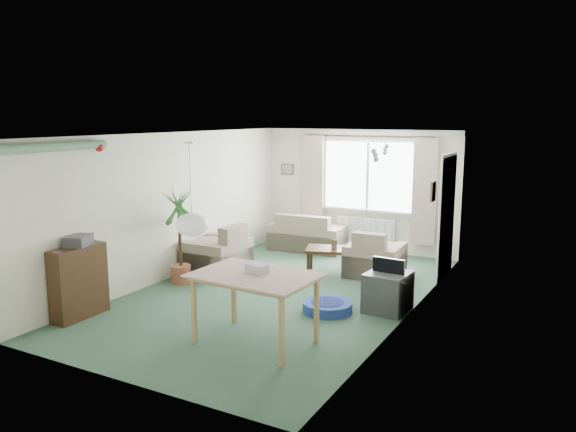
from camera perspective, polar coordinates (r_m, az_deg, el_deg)
The scene contains 25 objects.
ground at distance 8.61m, azimuth -0.96°, elevation -7.86°, with size 6.50×6.50×0.00m, color #32533E.
window at distance 11.11m, azimuth 8.15°, elevation 4.06°, with size 1.80×0.03×1.30m, color white.
curtain_rod at distance 10.98m, azimuth 8.10°, elevation 8.02°, with size 2.60×0.03×0.03m, color black.
curtain_left at distance 11.49m, azimuth 2.55°, elevation 3.20°, with size 0.45×0.08×2.00m, color beige.
curtain_right at distance 10.70m, azimuth 13.72°, elevation 2.39°, with size 0.45×0.08×2.00m, color beige.
radiator at distance 11.24m, azimuth 7.94°, elevation -1.54°, with size 1.20×0.10×0.55m, color white.
doorway at distance 9.70m, azimuth 15.86°, elevation -0.11°, with size 0.03×0.95×2.00m, color black.
pendant_lamp at distance 6.27m, azimuth -9.74°, elevation -0.91°, with size 0.36×0.36×0.36m, color white.
tinsel_garland at distance 7.67m, azimuth -22.59°, elevation 6.50°, with size 1.60×1.60×0.12m, color #196626.
bauble_cluster_a at distance 8.49m, azimuth 9.76°, elevation 7.01°, with size 0.20×0.20×0.20m, color silver.
bauble_cluster_b at distance 7.26m, azimuth 8.94°, elevation 6.51°, with size 0.20×0.20×0.20m, color silver.
wall_picture_back at distance 11.84m, azimuth -0.06°, elevation 4.78°, with size 0.28×0.03×0.22m, color brown.
wall_picture_right at distance 8.65m, azimuth 14.54°, elevation 2.43°, with size 0.03×0.24×0.30m, color brown.
sofa at distance 11.26m, azimuth 2.04°, elevation -1.57°, with size 1.49×0.79×0.74m, color beige.
armchair_corner at distance 9.55m, azimuth 8.85°, elevation -3.70°, with size 0.89×0.84×0.79m, color #C5B495.
armchair_left at distance 9.68m, azimuth -7.28°, elevation -3.28°, with size 0.95×0.90×0.85m, color beige.
coffee_table at distance 9.63m, azimuth 4.84°, elevation -4.56°, with size 0.98×0.55×0.44m, color black.
photo_frame at distance 9.52m, azimuth 4.71°, elevation -2.87°, with size 0.12×0.02×0.16m, color brown.
bookshelf at distance 8.00m, azimuth -20.48°, elevation -6.32°, with size 0.26×0.79×0.97m, color black.
hifi_box at distance 7.92m, azimuth -20.56°, elevation -2.35°, with size 0.28×0.35×0.14m, color #39383E.
houseplant at distance 9.10m, azimuth -10.94°, elevation -1.93°, with size 0.68×0.68×1.58m, color #205D2E.
dining_table at distance 6.72m, azimuth -3.33°, elevation -9.46°, with size 1.32×0.88×0.83m, color tan.
gift_box at distance 6.65m, azimuth -3.15°, elevation -5.41°, with size 0.25×0.18×0.12m, color silver.
tv_cube at distance 7.92m, azimuth 10.10°, elevation -7.58°, with size 0.55×0.60×0.55m, color #343338.
pet_bed at distance 7.85m, azimuth 4.03°, elevation -9.18°, with size 0.68×0.68×0.14m, color #212898.
Camera 1 is at (4.02, -7.13, 2.68)m, focal length 35.00 mm.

